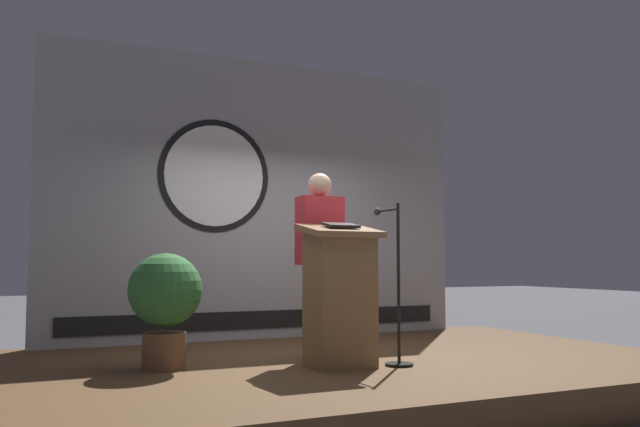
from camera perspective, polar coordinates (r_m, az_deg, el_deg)
ground_plane at (r=6.25m, az=1.13°, el=-15.05°), size 40.00×40.00×0.00m
stage_platform at (r=6.23m, az=1.13°, el=-13.69°), size 6.40×4.00×0.30m
banner_display at (r=7.87m, az=-4.93°, el=1.22°), size 5.05×0.12×3.25m
podium at (r=5.69m, az=1.71°, el=-6.99°), size 0.64×0.50×1.22m
speaker_person at (r=6.13m, az=-0.03°, el=-4.27°), size 0.40×0.26×1.70m
microphone_stand at (r=5.85m, az=6.47°, el=-8.05°), size 0.24×0.51×1.39m
potted_plant at (r=5.74m, az=-13.08°, el=-7.09°), size 0.61×0.61×0.96m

